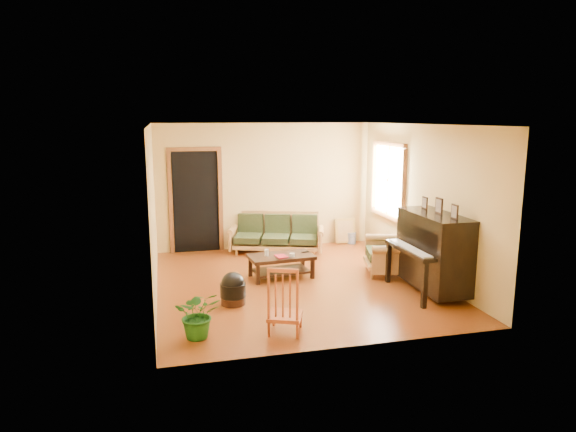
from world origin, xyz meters
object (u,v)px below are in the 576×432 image
object	(u,v)px
piano	(434,253)
potted_plant	(198,314)
sofa	(276,233)
footstool	(233,292)
armchair	(388,248)
coffee_table	(281,266)
red_chair	(285,299)
ceramic_crock	(352,238)

from	to	relation	value
piano	potted_plant	bearing A→B (deg)	-166.97
sofa	piano	world-z (taller)	piano
sofa	footstool	world-z (taller)	sofa
sofa	armchair	world-z (taller)	armchair
sofa	armchair	distance (m)	2.45
sofa	footstool	distance (m)	2.99
coffee_table	red_chair	bearing A→B (deg)	-101.95
armchair	footstool	world-z (taller)	armchair
piano	sofa	bearing A→B (deg)	122.60
piano	potted_plant	size ratio (longest dim) A/B	2.28
coffee_table	red_chair	xyz separation A→B (m)	(-0.47, -2.24, 0.25)
potted_plant	red_chair	bearing A→B (deg)	-5.16
armchair	piano	bearing A→B (deg)	-60.73
piano	potted_plant	xyz separation A→B (m)	(-3.69, -0.84, -0.32)
sofa	piano	xyz separation A→B (m)	(1.86, -2.92, 0.23)
sofa	red_chair	bearing A→B (deg)	-82.45
piano	red_chair	world-z (taller)	piano
red_chair	piano	bearing A→B (deg)	42.00
piano	footstool	distance (m)	3.16
armchair	footstool	bearing A→B (deg)	-148.32
potted_plant	sofa	bearing A→B (deg)	63.97
sofa	ceramic_crock	bearing A→B (deg)	29.95
red_chair	ceramic_crock	distance (m)	4.92
coffee_table	footstool	world-z (taller)	coffee_table
armchair	red_chair	bearing A→B (deg)	-124.28
red_chair	potted_plant	xyz separation A→B (m)	(-1.08, 0.10, -0.14)
red_chair	ceramic_crock	world-z (taller)	red_chair
sofa	potted_plant	distance (m)	4.19
piano	red_chair	bearing A→B (deg)	-160.01
coffee_table	red_chair	world-z (taller)	red_chair
ceramic_crock	coffee_table	bearing A→B (deg)	-135.98
coffee_table	sofa	bearing A→B (deg)	80.18
armchair	potted_plant	bearing A→B (deg)	-135.71
red_chair	potted_plant	bearing A→B (deg)	-162.96
coffee_table	piano	world-z (taller)	piano
coffee_table	footstool	bearing A→B (deg)	-132.25
footstool	red_chair	world-z (taller)	red_chair
sofa	piano	bearing A→B (deg)	-38.98
coffee_table	piano	size ratio (longest dim) A/B	0.76
armchair	potted_plant	xyz separation A→B (m)	(-3.43, -1.90, -0.15)
sofa	potted_plant	bearing A→B (deg)	-97.41
sofa	potted_plant	xyz separation A→B (m)	(-1.84, -3.77, -0.09)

